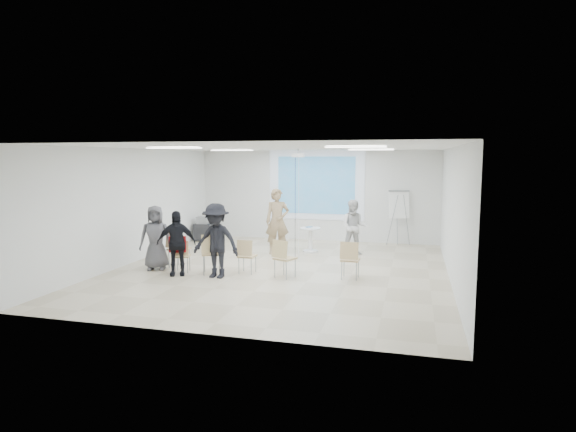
% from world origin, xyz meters
% --- Properties ---
extents(floor, '(8.00, 9.00, 0.10)m').
position_xyz_m(floor, '(0.00, 0.00, -0.05)').
color(floor, beige).
rests_on(floor, ground).
extents(ceiling, '(8.00, 9.00, 0.10)m').
position_xyz_m(ceiling, '(0.00, 0.00, 3.05)').
color(ceiling, white).
rests_on(ceiling, wall_back).
extents(wall_back, '(8.00, 0.10, 3.00)m').
position_xyz_m(wall_back, '(0.00, 4.55, 1.50)').
color(wall_back, silver).
rests_on(wall_back, floor).
extents(wall_left, '(0.10, 9.00, 3.00)m').
position_xyz_m(wall_left, '(-4.05, 0.00, 1.50)').
color(wall_left, silver).
rests_on(wall_left, floor).
extents(wall_right, '(0.10, 9.00, 3.00)m').
position_xyz_m(wall_right, '(4.05, 0.00, 1.50)').
color(wall_right, silver).
rests_on(wall_right, floor).
extents(projection_halo, '(3.20, 0.01, 2.30)m').
position_xyz_m(projection_halo, '(0.00, 4.49, 1.85)').
color(projection_halo, silver).
rests_on(projection_halo, wall_back).
extents(projection_image, '(2.60, 0.01, 1.90)m').
position_xyz_m(projection_image, '(0.00, 4.47, 1.85)').
color(projection_image, teal).
rests_on(projection_image, wall_back).
extents(pedestal_table, '(0.75, 0.75, 0.74)m').
position_xyz_m(pedestal_table, '(0.25, 2.42, 0.41)').
color(pedestal_table, white).
rests_on(pedestal_table, floor).
extents(player_left, '(0.92, 0.79, 2.13)m').
position_xyz_m(player_left, '(-0.62, 1.94, 1.07)').
color(player_left, tan).
rests_on(player_left, floor).
extents(player_right, '(0.88, 0.72, 1.74)m').
position_xyz_m(player_right, '(1.53, 2.43, 0.87)').
color(player_right, silver).
rests_on(player_right, floor).
extents(controller_left, '(0.08, 0.13, 0.04)m').
position_xyz_m(controller_left, '(-0.44, 2.19, 1.41)').
color(controller_left, white).
rests_on(controller_left, player_left).
extents(controller_right, '(0.05, 0.12, 0.04)m').
position_xyz_m(controller_right, '(1.35, 2.68, 1.17)').
color(controller_right, white).
rests_on(controller_right, player_right).
extents(chair_far_left, '(0.53, 0.56, 0.95)m').
position_xyz_m(chair_far_left, '(-2.56, -0.44, 0.56)').
color(chair_far_left, tan).
rests_on(chair_far_left, floor).
extents(chair_left_mid, '(0.47, 0.49, 0.79)m').
position_xyz_m(chair_left_mid, '(-2.21, -0.87, 0.47)').
color(chair_left_mid, tan).
rests_on(chair_left_mid, floor).
extents(chair_left_inner, '(0.60, 0.62, 0.97)m').
position_xyz_m(chair_left_inner, '(-1.45, -0.84, 0.58)').
color(chair_left_inner, tan).
rests_on(chair_left_inner, floor).
extents(chair_center, '(0.40, 0.42, 0.83)m').
position_xyz_m(chair_center, '(-0.67, -0.58, 0.49)').
color(chair_center, tan).
rests_on(chair_center, floor).
extents(chair_right_inner, '(0.56, 0.58, 0.90)m').
position_xyz_m(chair_right_inner, '(0.29, -0.77, 0.53)').
color(chair_right_inner, tan).
rests_on(chair_right_inner, floor).
extents(chair_right_far, '(0.42, 0.45, 0.88)m').
position_xyz_m(chair_right_far, '(1.79, -0.49, 0.52)').
color(chair_right_far, tan).
rests_on(chair_right_far, floor).
extents(red_jacket, '(0.41, 0.20, 0.38)m').
position_xyz_m(red_jacket, '(-2.23, -1.03, 0.72)').
color(red_jacket, maroon).
rests_on(red_jacket, chair_left_mid).
extents(laptop, '(0.43, 0.37, 0.03)m').
position_xyz_m(laptop, '(-1.48, -0.74, 0.52)').
color(laptop, black).
rests_on(laptop, chair_left_inner).
extents(audience_left, '(1.18, 0.96, 1.76)m').
position_xyz_m(audience_left, '(-2.21, -1.12, 0.88)').
color(audience_left, black).
rests_on(audience_left, floor).
extents(audience_mid, '(1.31, 0.78, 1.95)m').
position_xyz_m(audience_mid, '(-1.21, -1.10, 0.98)').
color(audience_mid, black).
rests_on(audience_mid, floor).
extents(audience_outer, '(1.01, 0.83, 1.78)m').
position_xyz_m(audience_outer, '(-2.99, -0.70, 0.89)').
color(audience_outer, '#545459').
rests_on(audience_outer, floor).
extents(flipchart_easel, '(0.73, 0.57, 1.75)m').
position_xyz_m(flipchart_easel, '(2.71, 4.19, 1.29)').
color(flipchart_easel, '#919399').
rests_on(flipchart_easel, floor).
extents(av_cart, '(0.59, 0.49, 0.81)m').
position_xyz_m(av_cart, '(-3.61, 3.40, 0.37)').
color(av_cart, black).
rests_on(av_cart, floor).
extents(ceiling_projector, '(0.30, 0.25, 3.00)m').
position_xyz_m(ceiling_projector, '(0.10, 1.49, 2.69)').
color(ceiling_projector, white).
rests_on(ceiling_projector, ceiling).
extents(fluor_panel_nw, '(1.20, 0.30, 0.02)m').
position_xyz_m(fluor_panel_nw, '(-2.00, 2.00, 2.97)').
color(fluor_panel_nw, white).
rests_on(fluor_panel_nw, ceiling).
extents(fluor_panel_ne, '(1.20, 0.30, 0.02)m').
position_xyz_m(fluor_panel_ne, '(2.00, 2.00, 2.97)').
color(fluor_panel_ne, white).
rests_on(fluor_panel_ne, ceiling).
extents(fluor_panel_sw, '(1.20, 0.30, 0.02)m').
position_xyz_m(fluor_panel_sw, '(-2.00, -1.50, 2.97)').
color(fluor_panel_sw, white).
rests_on(fluor_panel_sw, ceiling).
extents(fluor_panel_se, '(1.20, 0.30, 0.02)m').
position_xyz_m(fluor_panel_se, '(2.00, -1.50, 2.97)').
color(fluor_panel_se, white).
rests_on(fluor_panel_se, ceiling).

